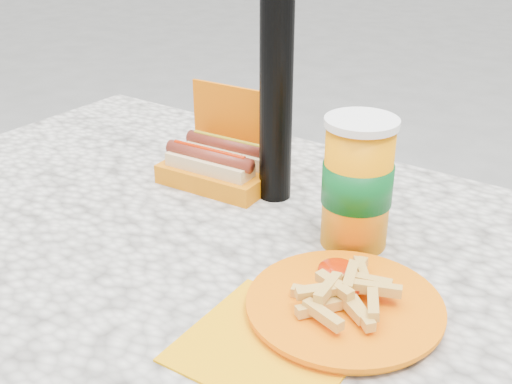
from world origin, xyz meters
The scene contains 4 objects.
picnic_table centered at (0.00, 0.00, 0.64)m, with size 1.20×0.80×0.75m.
hotdog_box centered at (-0.10, 0.15, 0.78)m, with size 0.19×0.13×0.15m.
fries_plate centered at (0.23, -0.06, 0.76)m, with size 0.24×0.30×0.05m.
soda_cup centered at (0.17, 0.10, 0.84)m, with size 0.10×0.10×0.18m.
Camera 1 is at (0.50, -0.61, 1.20)m, focal length 45.00 mm.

